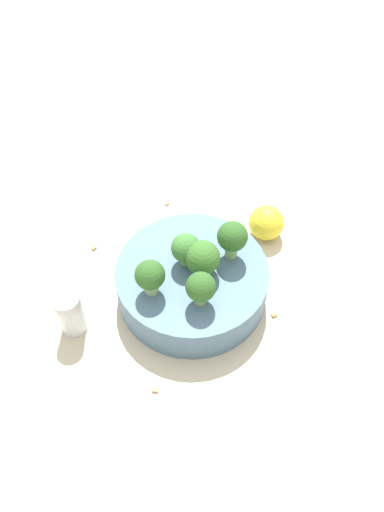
{
  "coord_description": "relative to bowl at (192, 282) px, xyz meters",
  "views": [
    {
      "loc": [
        -0.07,
        0.35,
        0.52
      ],
      "look_at": [
        0.0,
        0.0,
        0.08
      ],
      "focal_mm": 35.0,
      "sensor_mm": 36.0,
      "label": 1
    }
  ],
  "objects": [
    {
      "name": "almond_crumb_0",
      "position": [
        -0.11,
        0.01,
        -0.02
      ],
      "size": [
        0.01,
        0.01,
        0.01
      ],
      "primitive_type": "cube",
      "rotation": [
        0.0,
        0.0,
        0.51
      ],
      "color": "#AD7F4C",
      "rests_on": "ground_plane"
    },
    {
      "name": "lemon_wedge",
      "position": [
        -0.08,
        -0.12,
        -0.0
      ],
      "size": [
        0.05,
        0.05,
        0.05
      ],
      "primitive_type": "sphere",
      "color": "yellow",
      "rests_on": "ground_plane"
    },
    {
      "name": "almond_crumb_2",
      "position": [
        0.15,
        -0.05,
        -0.02
      ],
      "size": [
        0.01,
        0.01,
        0.01
      ],
      "primitive_type": "cube",
      "rotation": [
        0.0,
        0.0,
        1.23
      ],
      "color": "#AD7F4C",
      "rests_on": "ground_plane"
    },
    {
      "name": "broccoli_floret_3",
      "position": [
        0.04,
        0.04,
        0.05
      ],
      "size": [
        0.03,
        0.03,
        0.05
      ],
      "color": "#8EB770",
      "rests_on": "bowl"
    },
    {
      "name": "pepper_shaker",
      "position": [
        0.13,
        0.08,
        0.01
      ],
      "size": [
        0.03,
        0.03,
        0.06
      ],
      "color": "silver",
      "rests_on": "ground_plane"
    },
    {
      "name": "broccoli_floret_1",
      "position": [
        -0.04,
        -0.03,
        0.06
      ],
      "size": [
        0.04,
        0.04,
        0.05
      ],
      "color": "#84AD66",
      "rests_on": "bowl"
    },
    {
      "name": "broccoli_floret_2",
      "position": [
        -0.02,
        0.04,
        0.05
      ],
      "size": [
        0.03,
        0.03,
        0.05
      ],
      "color": "#7A9E5B",
      "rests_on": "bowl"
    },
    {
      "name": "bowl",
      "position": [
        0.0,
        0.0,
        0.0
      ],
      "size": [
        0.19,
        0.19,
        0.05
      ],
      "primitive_type": "cylinder",
      "color": "slate",
      "rests_on": "ground_plane"
    },
    {
      "name": "ground_plane",
      "position": [
        0.0,
        0.0,
        -0.02
      ],
      "size": [
        3.0,
        3.0,
        0.0
      ],
      "primitive_type": "plane",
      "color": "beige"
    },
    {
      "name": "almond_crumb_1",
      "position": [
        0.07,
        -0.15,
        -0.02
      ],
      "size": [
        0.01,
        0.01,
        0.01
      ],
      "primitive_type": "cube",
      "rotation": [
        0.0,
        0.0,
        4.06
      ],
      "color": "#AD7F4C",
      "rests_on": "ground_plane"
    },
    {
      "name": "broccoli_floret_0",
      "position": [
        -0.01,
        0.0,
        0.05
      ],
      "size": [
        0.04,
        0.04,
        0.05
      ],
      "color": "#8EB770",
      "rests_on": "bowl"
    },
    {
      "name": "broccoli_floret_4",
      "position": [
        0.01,
        -0.01,
        0.05
      ],
      "size": [
        0.04,
        0.04,
        0.04
      ],
      "color": "#84AD66",
      "rests_on": "bowl"
    },
    {
      "name": "almond_crumb_3",
      "position": [
        0.01,
        0.14,
        -0.02
      ],
      "size": [
        0.01,
        0.0,
        0.01
      ],
      "primitive_type": "cube",
      "rotation": [
        0.0,
        0.0,
        3.13
      ],
      "color": "tan",
      "rests_on": "ground_plane"
    }
  ]
}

